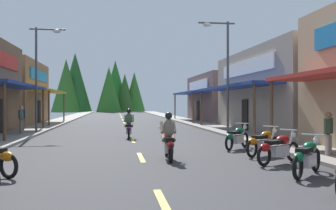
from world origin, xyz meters
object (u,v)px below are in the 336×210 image
(pedestrian_strolling, at_px, (22,117))
(motorcycle_parked_right_4, at_px, (278,148))
(motorcycle_parked_right_6, at_px, (237,137))
(pedestrian_waiting, at_px, (328,132))
(motorcycle_parked_right_3, at_px, (307,157))
(rider_cruising_lead, at_px, (168,140))
(streetlamp_left, at_px, (42,65))
(streetlamp_right, at_px, (223,62))
(pedestrian_by_shop, at_px, (21,118))
(motorcycle_parked_right_5, at_px, (263,142))
(rider_cruising_trailing, at_px, (129,126))

(pedestrian_strolling, bearing_deg, motorcycle_parked_right_4, -108.62)
(motorcycle_parked_right_6, distance_m, pedestrian_waiting, 3.77)
(motorcycle_parked_right_3, distance_m, pedestrian_waiting, 3.63)
(rider_cruising_lead, bearing_deg, streetlamp_left, 29.81)
(streetlamp_right, relative_size, pedestrian_by_shop, 3.84)
(motorcycle_parked_right_3, height_order, rider_cruising_lead, rider_cruising_lead)
(streetlamp_right, height_order, motorcycle_parked_right_4, streetlamp_right)
(motorcycle_parked_right_6, distance_m, pedestrian_strolling, 15.02)
(motorcycle_parked_right_6, height_order, pedestrian_waiting, pedestrian_waiting)
(streetlamp_right, distance_m, pedestrian_by_shop, 12.04)
(motorcycle_parked_right_6, bearing_deg, motorcycle_parked_right_5, -130.21)
(streetlamp_right, xyz_separation_m, motorcycle_parked_right_4, (-1.24, -10.63, -3.77))
(streetlamp_left, height_order, rider_cruising_trailing, streetlamp_left)
(streetlamp_right, relative_size, rider_cruising_trailing, 3.07)
(rider_cruising_trailing, xyz_separation_m, pedestrian_by_shop, (-6.06, 2.62, 0.34))
(streetlamp_left, xyz_separation_m, rider_cruising_trailing, (5.16, -3.96, -3.54))
(streetlamp_right, relative_size, rider_cruising_lead, 3.07)
(motorcycle_parked_right_3, height_order, motorcycle_parked_right_4, same)
(streetlamp_left, xyz_separation_m, rider_cruising_lead, (6.16, -11.96, -3.54))
(streetlamp_left, bearing_deg, motorcycle_parked_right_3, -58.70)
(motorcycle_parked_right_6, bearing_deg, streetlamp_right, 31.37)
(pedestrian_waiting, bearing_deg, motorcycle_parked_right_4, -102.62)
(motorcycle_parked_right_4, bearing_deg, motorcycle_parked_right_5, 50.84)
(pedestrian_waiting, bearing_deg, motorcycle_parked_right_5, -150.92)
(streetlamp_right, relative_size, motorcycle_parked_right_6, 3.99)
(rider_cruising_lead, height_order, rider_cruising_trailing, same)
(motorcycle_parked_right_6, bearing_deg, pedestrian_by_shop, 94.08)
(motorcycle_parked_right_5, height_order, rider_cruising_lead, rider_cruising_lead)
(streetlamp_left, xyz_separation_m, pedestrian_waiting, (11.51, -12.42, -3.29))
(motorcycle_parked_right_6, relative_size, rider_cruising_lead, 0.77)
(streetlamp_left, xyz_separation_m, motorcycle_parked_right_5, (9.60, -11.49, -3.71))
(pedestrian_by_shop, xyz_separation_m, pedestrian_waiting, (12.41, -11.08, -0.09))
(motorcycle_parked_right_3, xyz_separation_m, motorcycle_parked_right_4, (0.09, 1.96, 0.00))
(motorcycle_parked_right_3, xyz_separation_m, motorcycle_parked_right_6, (0.04, 5.88, 0.00))
(motorcycle_parked_right_3, bearing_deg, pedestrian_strolling, 77.17)
(motorcycle_parked_right_6, height_order, pedestrian_by_shop, pedestrian_by_shop)
(pedestrian_strolling, bearing_deg, rider_cruising_lead, -115.33)
(motorcycle_parked_right_6, xyz_separation_m, pedestrian_waiting, (2.19, -3.04, 0.41))
(pedestrian_waiting, bearing_deg, streetlamp_left, -172.03)
(motorcycle_parked_right_5, xyz_separation_m, pedestrian_strolling, (-11.01, 12.60, 0.47))
(pedestrian_by_shop, bearing_deg, pedestrian_strolling, 102.26)
(streetlamp_right, bearing_deg, pedestrian_by_shop, 173.43)
(motorcycle_parked_right_4, height_order, pedestrian_strolling, pedestrian_strolling)
(pedestrian_waiting, height_order, pedestrian_strolling, pedestrian_strolling)
(motorcycle_parked_right_3, bearing_deg, rider_cruising_lead, 87.37)
(motorcycle_parked_right_3, distance_m, motorcycle_parked_right_4, 1.96)
(motorcycle_parked_right_5, relative_size, motorcycle_parked_right_6, 1.06)
(motorcycle_parked_right_5, distance_m, rider_cruising_lead, 3.47)
(streetlamp_right, xyz_separation_m, rider_cruising_lead, (-4.45, -9.29, -3.60))
(motorcycle_parked_right_4, distance_m, rider_cruising_lead, 3.48)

